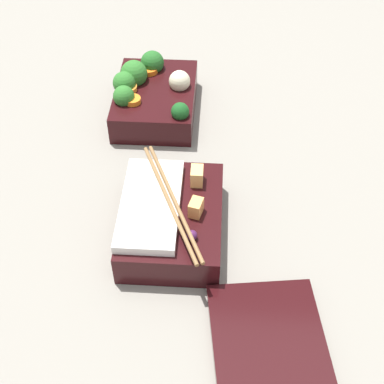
% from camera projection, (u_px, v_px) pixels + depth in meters
% --- Properties ---
extents(ground_plane, '(3.00, 3.00, 0.00)m').
position_uv_depth(ground_plane, '(167.00, 164.00, 0.78)').
color(ground_plane, gray).
extents(bento_tray_vegetable, '(0.17, 0.13, 0.08)m').
position_uv_depth(bento_tray_vegetable, '(153.00, 95.00, 0.85)').
color(bento_tray_vegetable, black).
rests_on(bento_tray_vegetable, ground_plane).
extents(bento_tray_rice, '(0.19, 0.12, 0.07)m').
position_uv_depth(bento_tray_rice, '(170.00, 218.00, 0.67)').
color(bento_tray_rice, black).
rests_on(bento_tray_rice, ground_plane).
extents(bento_lid, '(0.18, 0.14, 0.01)m').
position_uv_depth(bento_lid, '(270.00, 350.00, 0.57)').
color(bento_lid, black).
rests_on(bento_lid, ground_plane).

